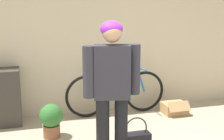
{
  "coord_description": "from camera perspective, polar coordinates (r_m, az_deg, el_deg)",
  "views": [
    {
      "loc": [
        -1.03,
        -2.3,
        1.73
      ],
      "look_at": [
        -0.14,
        0.78,
        1.07
      ],
      "focal_mm": 50.0,
      "sensor_mm": 36.0,
      "label": 1
    }
  ],
  "objects": [
    {
      "name": "person",
      "position": [
        3.31,
        -0.01,
        -2.42
      ],
      "size": [
        0.63,
        0.28,
        1.58
      ],
      "rotation": [
        0.0,
        0.0,
        -0.23
      ],
      "color": "black",
      "rests_on": "ground_plane"
    },
    {
      "name": "cardboard_box",
      "position": [
        5.23,
        11.34,
        -6.84
      ],
      "size": [
        0.38,
        0.37,
        0.24
      ],
      "color": "tan",
      "rests_on": "ground_plane"
    },
    {
      "name": "wall_back",
      "position": [
        5.04,
        -4.35,
        6.75
      ],
      "size": [
        8.0,
        0.07,
        2.6
      ],
      "color": "beige",
      "rests_on": "ground_plane"
    },
    {
      "name": "bicycle",
      "position": [
        5.02,
        0.79,
        -4.12
      ],
      "size": [
        1.66,
        0.46,
        0.75
      ],
      "rotation": [
        0.0,
        0.0,
        0.01
      ],
      "color": "black",
      "rests_on": "ground_plane"
    },
    {
      "name": "potted_plant",
      "position": [
        4.26,
        -11.05,
        -8.78
      ],
      "size": [
        0.31,
        0.31,
        0.46
      ],
      "color": "brown",
      "rests_on": "ground_plane"
    }
  ]
}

